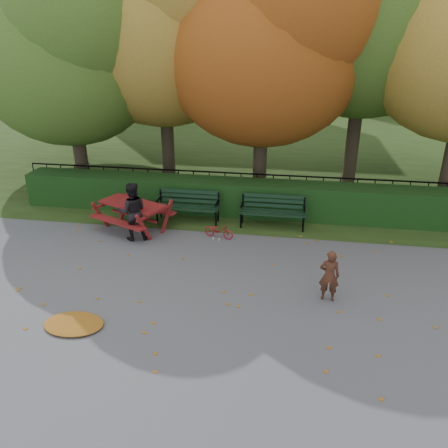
% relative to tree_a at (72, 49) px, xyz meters
% --- Properties ---
extents(ground, '(90.00, 90.00, 0.00)m').
position_rel_tree_a_xyz_m(ground, '(5.19, -5.58, -4.52)').
color(ground, '#5E5E62').
rests_on(ground, ground).
extents(grass_strip, '(90.00, 90.00, 0.00)m').
position_rel_tree_a_xyz_m(grass_strip, '(5.19, 8.42, -4.52)').
color(grass_strip, '#213513').
rests_on(grass_strip, ground).
extents(building_right, '(9.00, 6.00, 12.00)m').
position_rel_tree_a_xyz_m(building_right, '(13.19, 22.42, 1.48)').
color(building_right, '#C0B698').
rests_on(building_right, ground).
extents(hedge, '(13.00, 0.90, 1.00)m').
position_rel_tree_a_xyz_m(hedge, '(5.19, -1.08, -4.02)').
color(hedge, black).
rests_on(hedge, ground).
extents(iron_fence, '(14.00, 0.04, 1.02)m').
position_rel_tree_a_xyz_m(iron_fence, '(5.19, -0.28, -3.98)').
color(iron_fence, black).
rests_on(iron_fence, ground).
extents(tree_a, '(5.88, 5.60, 7.48)m').
position_rel_tree_a_xyz_m(tree_a, '(0.00, 0.00, 0.00)').
color(tree_a, '#2D231A').
rests_on(tree_a, ground).
extents(tree_b, '(6.72, 6.40, 8.79)m').
position_rel_tree_a_xyz_m(tree_b, '(2.74, 1.17, 0.88)').
color(tree_b, '#2D231A').
rests_on(tree_b, ground).
extents(tree_c, '(6.30, 6.00, 8.00)m').
position_rel_tree_a_xyz_m(tree_c, '(6.02, 0.38, 0.30)').
color(tree_c, '#2D231A').
rests_on(tree_c, ground).
extents(tree_f, '(6.93, 6.60, 9.19)m').
position_rel_tree_a_xyz_m(tree_f, '(-1.94, 3.66, 1.17)').
color(tree_f, '#2D231A').
rests_on(tree_f, ground).
extents(bench_left, '(1.80, 0.57, 0.88)m').
position_rel_tree_a_xyz_m(bench_left, '(3.89, -1.88, -4.00)').
color(bench_left, black).
rests_on(bench_left, ground).
extents(bench_right, '(1.80, 0.57, 0.88)m').
position_rel_tree_a_xyz_m(bench_right, '(6.29, -1.88, -4.00)').
color(bench_right, black).
rests_on(bench_right, ground).
extents(picnic_table, '(2.26, 2.08, 0.89)m').
position_rel_tree_a_xyz_m(picnic_table, '(2.56, -2.72, -3.91)').
color(picnic_table, maroon).
rests_on(picnic_table, ground).
extents(leaf_pile, '(1.19, 0.88, 0.08)m').
position_rel_tree_a_xyz_m(leaf_pile, '(2.95, -7.04, -4.48)').
color(leaf_pile, brown).
rests_on(leaf_pile, ground).
extents(leaf_scatter, '(9.00, 5.70, 0.01)m').
position_rel_tree_a_xyz_m(leaf_scatter, '(5.19, -5.28, -4.51)').
color(leaf_scatter, brown).
rests_on(leaf_scatter, ground).
extents(child, '(0.42, 0.29, 1.10)m').
position_rel_tree_a_xyz_m(child, '(7.62, -5.39, -3.97)').
color(child, '#472416').
rests_on(child, ground).
extents(adult, '(0.90, 0.80, 1.54)m').
position_rel_tree_a_xyz_m(adult, '(2.77, -3.28, -3.75)').
color(adult, black).
rests_on(adult, ground).
extents(bicycle, '(0.85, 0.46, 0.42)m').
position_rel_tree_a_xyz_m(bicycle, '(4.94, -2.87, -4.31)').
color(bicycle, '#AB0F20').
rests_on(bicycle, ground).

